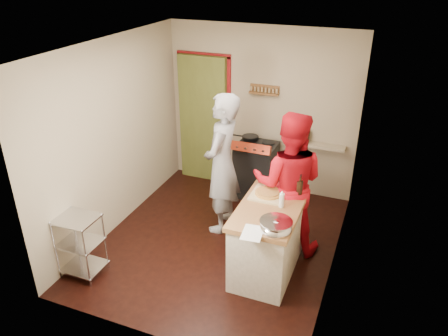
{
  "coord_description": "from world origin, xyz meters",
  "views": [
    {
      "loc": [
        1.85,
        -4.49,
        3.52
      ],
      "look_at": [
        0.07,
        0.0,
        1.12
      ],
      "focal_mm": 35.0,
      "sensor_mm": 36.0,
      "label": 1
    }
  ],
  "objects": [
    {
      "name": "person_red",
      "position": [
        0.84,
        0.24,
        0.94
      ],
      "size": [
        1.0,
        0.83,
        1.87
      ],
      "primitive_type": "imported",
      "rotation": [
        0.0,
        0.0,
        3.28
      ],
      "color": "red",
      "rests_on": "ground"
    },
    {
      "name": "left_wall",
      "position": [
        -1.5,
        0.0,
        1.3
      ],
      "size": [
        0.04,
        3.5,
        2.6
      ],
      "primitive_type": "cube",
      "color": "gray",
      "rests_on": "ground"
    },
    {
      "name": "floor",
      "position": [
        0.0,
        0.0,
        0.0
      ],
      "size": [
        3.5,
        3.5,
        0.0
      ],
      "primitive_type": "plane",
      "color": "black",
      "rests_on": "ground"
    },
    {
      "name": "stove",
      "position": [
        0.05,
        1.42,
        0.45
      ],
      "size": [
        0.6,
        0.63,
        1.0
      ],
      "color": "black",
      "rests_on": "ground"
    },
    {
      "name": "right_wall",
      "position": [
        1.5,
        0.0,
        1.3
      ],
      "size": [
        0.04,
        3.5,
        2.6
      ],
      "primitive_type": "cube",
      "color": "gray",
      "rests_on": "ground"
    },
    {
      "name": "back_wall",
      "position": [
        -0.64,
        1.78,
        1.13
      ],
      "size": [
        3.0,
        0.44,
        2.6
      ],
      "color": "gray",
      "rests_on": "ground"
    },
    {
      "name": "person_stripe",
      "position": [
        -0.1,
        0.37,
        0.98
      ],
      "size": [
        0.49,
        0.72,
        1.96
      ],
      "primitive_type": "imported",
      "rotation": [
        0.0,
        0.0,
        -1.55
      ],
      "color": "silver",
      "rests_on": "ground"
    },
    {
      "name": "ceiling",
      "position": [
        0.0,
        0.0,
        2.61
      ],
      "size": [
        3.0,
        3.5,
        0.02
      ],
      "primitive_type": "cube",
      "color": "white",
      "rests_on": "back_wall"
    },
    {
      "name": "wire_shelving",
      "position": [
        -1.28,
        -1.2,
        0.44
      ],
      "size": [
        0.48,
        0.4,
        0.8
      ],
      "color": "silver",
      "rests_on": "ground"
    },
    {
      "name": "island",
      "position": [
        0.77,
        -0.32,
        0.47
      ],
      "size": [
        0.71,
        1.32,
        1.2
      ],
      "color": "beige",
      "rests_on": "ground"
    }
  ]
}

